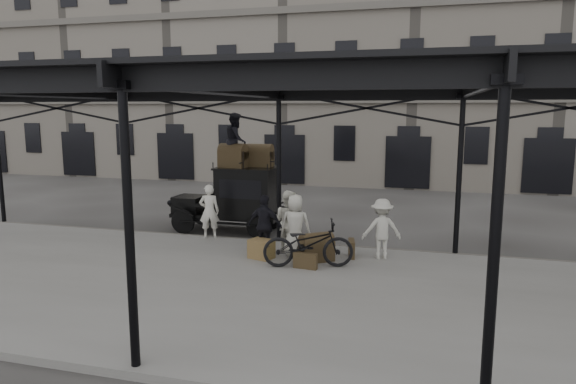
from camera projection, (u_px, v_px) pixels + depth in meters
name	position (u px, v px, depth m)	size (l,w,h in m)	color
ground	(258.00, 265.00, 13.39)	(120.00, 120.00, 0.00)	#383533
platform	(229.00, 288.00, 11.47)	(28.00, 8.00, 0.15)	slate
canopy	(230.00, 82.00, 11.02)	(22.50, 9.00, 4.74)	black
building_frontage	(357.00, 57.00, 29.41)	(64.00, 8.00, 14.00)	slate
taxi	(239.00, 196.00, 16.81)	(3.65, 1.55, 2.18)	black
porter_left	(209.00, 211.00, 15.51)	(0.60, 0.39, 1.64)	silver
porter_midleft	(288.00, 221.00, 13.97)	(0.83, 0.65, 1.71)	silver
porter_centre	(295.00, 225.00, 13.55)	(0.81, 0.53, 1.66)	beige
porter_official	(265.00, 225.00, 13.61)	(0.96, 0.40, 1.64)	black
porter_right	(382.00, 229.00, 13.35)	(1.02, 0.59, 1.58)	beige
bicycle	(308.00, 244.00, 12.66)	(0.78, 2.23, 1.17)	black
porter_roof	(236.00, 140.00, 16.44)	(0.84, 0.66, 1.73)	black
steamer_trunk_roof_near	(233.00, 157.00, 16.39)	(0.87, 0.53, 0.64)	#473A21
steamer_trunk_roof_far	(260.00, 157.00, 16.63)	(0.84, 0.51, 0.61)	#473A21
steamer_trunk_platform	(316.00, 249.00, 13.22)	(0.83, 0.51, 0.61)	#473A21
wicker_hamper	(261.00, 249.00, 13.44)	(0.60, 0.45, 0.50)	brown
suitcase_upright	(351.00, 248.00, 13.58)	(0.15, 0.60, 0.45)	#473A21
suitcase_flat	(305.00, 261.00, 12.57)	(0.60, 0.15, 0.40)	#473A21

